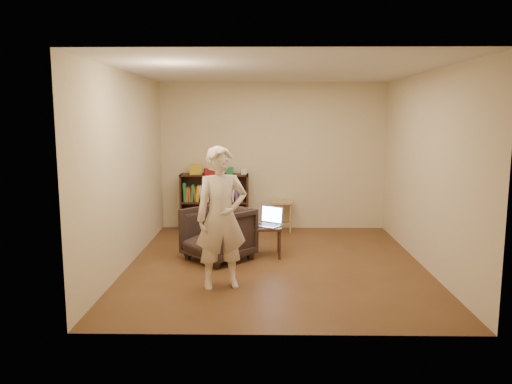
{
  "coord_description": "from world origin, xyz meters",
  "views": [
    {
      "loc": [
        -0.16,
        -6.64,
        2.02
      ],
      "look_at": [
        -0.27,
        0.35,
        0.95
      ],
      "focal_mm": 35.0,
      "sensor_mm": 36.0,
      "label": 1
    }
  ],
  "objects_px": {
    "bookshelf": "(215,205)",
    "stool": "(282,207)",
    "side_table": "(266,231)",
    "laptop": "(269,221)",
    "armchair": "(218,234)",
    "person": "(221,218)"
  },
  "relations": [
    {
      "from": "stool",
      "to": "person",
      "type": "relative_size",
      "value": 0.32
    },
    {
      "from": "side_table",
      "to": "person",
      "type": "distance_m",
      "value": 1.52
    },
    {
      "from": "armchair",
      "to": "laptop",
      "type": "bearing_deg",
      "value": 61.87
    },
    {
      "from": "armchair",
      "to": "person",
      "type": "xyz_separation_m",
      "value": [
        0.15,
        -1.13,
        0.46
      ]
    },
    {
      "from": "armchair",
      "to": "laptop",
      "type": "height_order",
      "value": "armchair"
    },
    {
      "from": "side_table",
      "to": "person",
      "type": "relative_size",
      "value": 0.27
    },
    {
      "from": "stool",
      "to": "side_table",
      "type": "relative_size",
      "value": 1.19
    },
    {
      "from": "stool",
      "to": "laptop",
      "type": "distance_m",
      "value": 1.62
    },
    {
      "from": "bookshelf",
      "to": "side_table",
      "type": "xyz_separation_m",
      "value": [
        0.91,
        -1.68,
        -0.07
      ]
    },
    {
      "from": "laptop",
      "to": "armchair",
      "type": "bearing_deg",
      "value": -128.83
    },
    {
      "from": "side_table",
      "to": "person",
      "type": "xyz_separation_m",
      "value": [
        -0.53,
        -1.34,
        0.47
      ]
    },
    {
      "from": "bookshelf",
      "to": "stool",
      "type": "height_order",
      "value": "bookshelf"
    },
    {
      "from": "bookshelf",
      "to": "laptop",
      "type": "bearing_deg",
      "value": -60.34
    },
    {
      "from": "person",
      "to": "bookshelf",
      "type": "bearing_deg",
      "value": 80.31
    },
    {
      "from": "side_table",
      "to": "laptop",
      "type": "xyz_separation_m",
      "value": [
        0.04,
        0.02,
        0.14
      ]
    },
    {
      "from": "laptop",
      "to": "person",
      "type": "relative_size",
      "value": 0.28
    },
    {
      "from": "bookshelf",
      "to": "armchair",
      "type": "height_order",
      "value": "bookshelf"
    },
    {
      "from": "laptop",
      "to": "stool",
      "type": "bearing_deg",
      "value": 114.61
    },
    {
      "from": "armchair",
      "to": "person",
      "type": "height_order",
      "value": "person"
    },
    {
      "from": "person",
      "to": "armchair",
      "type": "bearing_deg",
      "value": 80.65
    },
    {
      "from": "person",
      "to": "laptop",
      "type": "bearing_deg",
      "value": 50.55
    },
    {
      "from": "armchair",
      "to": "bookshelf",
      "type": "bearing_deg",
      "value": 141.12
    }
  ]
}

